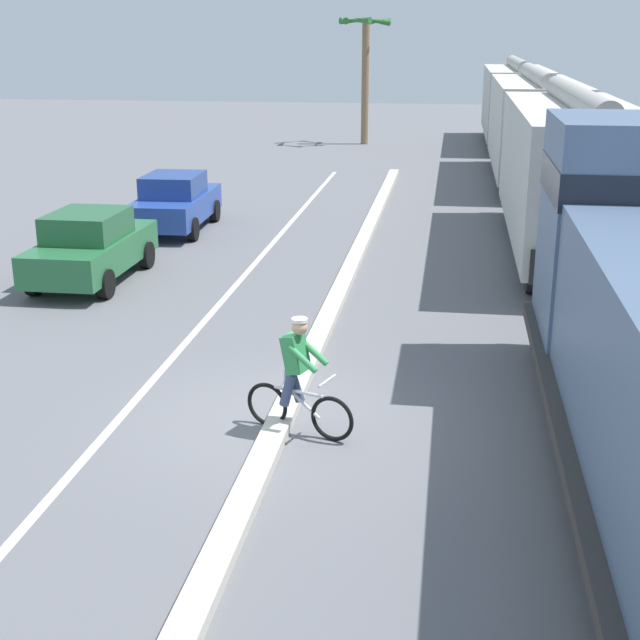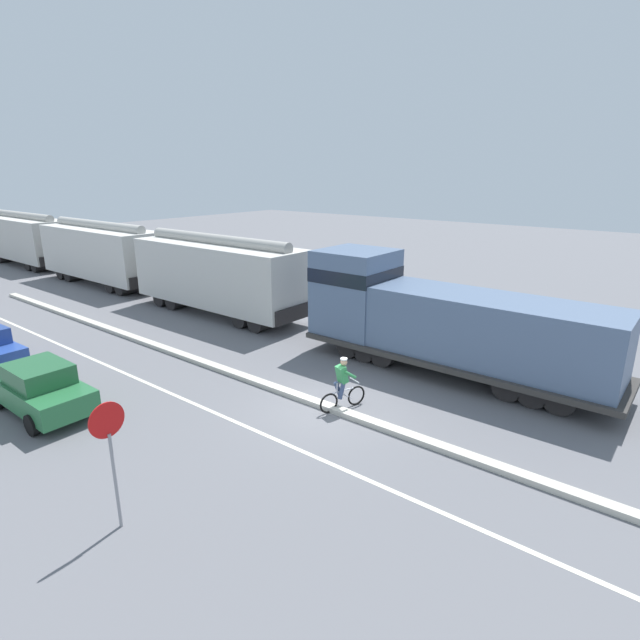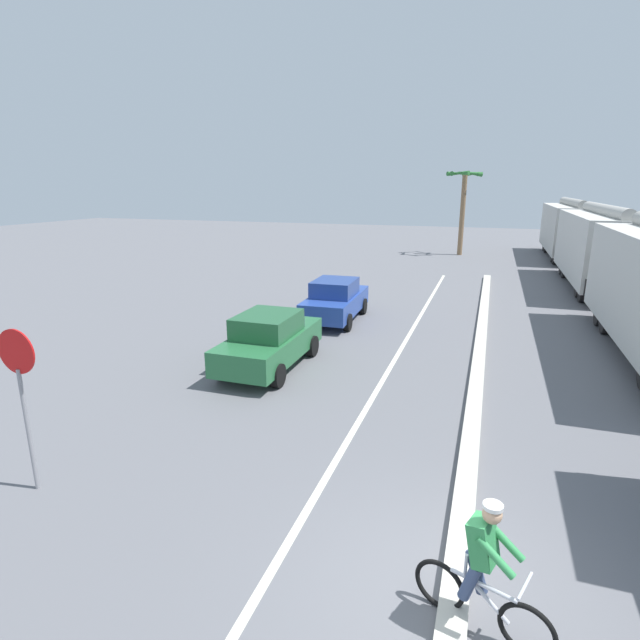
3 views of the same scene
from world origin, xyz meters
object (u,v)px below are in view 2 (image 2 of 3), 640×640
hopper_car_lead (218,275)px  parked_car_green (39,388)px  hopper_car_middle (101,253)px  cyclist (342,385)px  hopper_car_trailing (25,239)px  locomotive (434,323)px  stop_sign (110,442)px

hopper_car_lead → parked_car_green: (-10.91, -4.27, -1.26)m
hopper_car_middle → hopper_car_lead: bearing=-90.0°
parked_car_green → hopper_car_middle: bearing=55.5°
hopper_car_lead → cyclist: bearing=-113.1°
hopper_car_lead → parked_car_green: bearing=-158.6°
hopper_car_lead → hopper_car_trailing: same height
locomotive → stop_sign: locomotive is taller
hopper_car_lead → stop_sign: 16.48m
locomotive → cyclist: locomotive is taller
hopper_car_lead → parked_car_green: 11.78m
parked_car_green → cyclist: cyclist is taller
locomotive → cyclist: size_ratio=6.77×
hopper_car_trailing → parked_car_green: bearing=-111.7°
parked_car_green → stop_sign: bearing=-101.3°
hopper_car_middle → hopper_car_trailing: same height
hopper_car_trailing → parked_car_green: (-10.91, -27.47, -1.26)m
hopper_car_lead → hopper_car_middle: 11.60m
hopper_car_lead → cyclist: (-4.92, -11.52, -1.26)m
hopper_car_trailing → stop_sign: size_ratio=3.68×
hopper_car_trailing → cyclist: 35.09m
hopper_car_middle → cyclist: bearing=-102.0°
hopper_car_trailing → locomotive: bearing=-90.0°
hopper_car_middle → parked_car_green: bearing=-124.5°
hopper_car_middle → hopper_car_trailing: (0.00, 11.60, 0.00)m
hopper_car_lead → hopper_car_middle: (0.00, 11.60, 0.00)m
locomotive → parked_car_green: locomotive is taller
cyclist → parked_car_green: bearing=129.5°
hopper_car_trailing → hopper_car_lead: bearing=-90.0°
hopper_car_lead → cyclist: 12.59m
locomotive → stop_sign: size_ratio=4.03×
hopper_car_lead → stop_sign: size_ratio=3.68×
hopper_car_lead → parked_car_green: hopper_car_lead is taller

